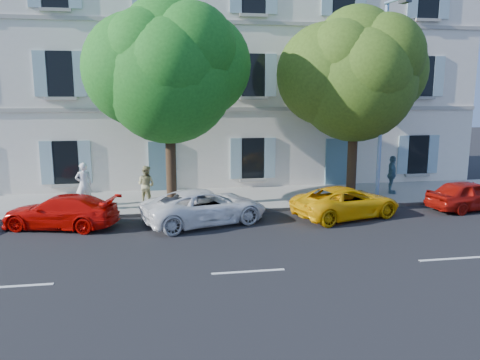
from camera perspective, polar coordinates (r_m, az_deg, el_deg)
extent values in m
plane|color=black|center=(16.58, -1.52, -6.09)|extent=(90.00, 90.00, 0.00)
cube|color=#A09E96|center=(20.83, -3.22, -2.44)|extent=(36.00, 4.50, 0.15)
cube|color=#9E998E|center=(18.73, -2.49, -3.89)|extent=(36.00, 0.16, 0.16)
cube|color=white|center=(26.06, -4.79, 13.24)|extent=(28.00, 7.00, 12.00)
imported|color=#C70A05|center=(17.87, -21.03, -3.61)|extent=(4.37, 2.70, 1.18)
imported|color=white|center=(17.25, -4.27, -3.26)|extent=(5.02, 3.41, 1.28)
imported|color=#FFBA0A|center=(18.55, 12.85, -2.64)|extent=(4.70, 3.12, 1.20)
imported|color=#9E1009|center=(21.43, 26.15, -1.65)|extent=(3.85, 2.10, 1.24)
cylinder|color=#3A2819|center=(19.09, -8.40, 1.50)|extent=(0.41, 0.41, 3.27)
ellipsoid|color=#227D20|center=(18.88, -8.69, 12.34)|extent=(5.23, 5.23, 5.75)
cylinder|color=#3A2819|center=(21.15, 13.48, 2.06)|extent=(0.42, 0.42, 3.17)
ellipsoid|color=#446A1B|center=(20.94, 13.90, 11.61)|extent=(5.14, 5.14, 5.66)
cylinder|color=#7293BF|center=(20.39, 16.89, 8.57)|extent=(0.16, 0.16, 8.11)
cylinder|color=#7293BF|center=(20.06, 18.49, 20.11)|extent=(0.30, 1.42, 0.10)
cube|color=#383A3D|center=(19.42, 19.50, 19.94)|extent=(0.32, 0.49, 0.18)
imported|color=silver|center=(20.21, -18.50, -0.52)|extent=(0.75, 0.58, 1.82)
imported|color=tan|center=(20.03, -11.37, -0.57)|extent=(0.99, 0.94, 1.62)
imported|color=#446C7D|center=(22.77, 18.02, 0.62)|extent=(0.82, 1.12, 1.76)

